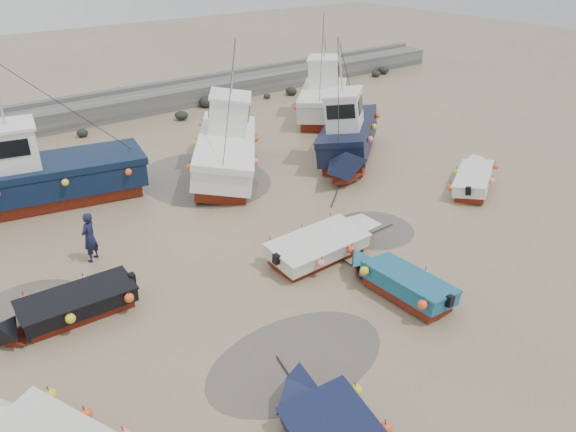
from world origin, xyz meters
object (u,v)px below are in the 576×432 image
at_px(cabin_boat_0, 29,177).
at_px(cabin_boat_3, 324,95).
at_px(dinghy_2, 398,279).
at_px(dinghy_5, 324,242).
at_px(dinghy_3, 476,176).
at_px(cabin_boat_2, 350,136).
at_px(dinghy_4, 65,305).
at_px(cabin_boat_1, 223,144).
at_px(person, 93,260).

distance_m(cabin_boat_0, cabin_boat_3, 18.45).
bearing_deg(dinghy_2, dinghy_5, 93.83).
relative_size(dinghy_3, cabin_boat_2, 0.68).
bearing_deg(cabin_boat_0, dinghy_2, -140.57).
relative_size(dinghy_4, cabin_boat_1, 0.59).
distance_m(dinghy_2, cabin_boat_3, 19.63).
bearing_deg(dinghy_3, dinghy_2, -97.56).
height_order(dinghy_4, dinghy_5, same).
height_order(dinghy_2, dinghy_3, same).
height_order(dinghy_3, cabin_boat_0, cabin_boat_0).
distance_m(cabin_boat_1, cabin_boat_3, 10.44).
relative_size(cabin_boat_1, cabin_boat_2, 1.20).
height_order(cabin_boat_3, person, cabin_boat_3).
bearing_deg(dinghy_2, cabin_boat_3, 54.88).
distance_m(dinghy_5, cabin_boat_2, 9.54).
distance_m(dinghy_3, dinghy_4, 18.13).
distance_m(cabin_boat_0, cabin_boat_1, 8.70).
height_order(cabin_boat_1, person, cabin_boat_1).
bearing_deg(cabin_boat_1, dinghy_5, -64.65).
distance_m(dinghy_4, person, 3.53).
distance_m(dinghy_2, cabin_boat_2, 11.77).
bearing_deg(person, dinghy_4, 21.07).
xyz_separation_m(dinghy_3, cabin_boat_3, (1.83, 12.63, 0.82)).
distance_m(dinghy_2, dinghy_4, 10.27).
bearing_deg(dinghy_5, dinghy_4, -103.27).
height_order(cabin_boat_2, person, cabin_boat_2).
distance_m(dinghy_4, cabin_boat_3, 22.81).
xyz_separation_m(cabin_boat_2, cabin_boat_3, (4.13, 6.71, 0.01)).
bearing_deg(cabin_boat_2, dinghy_5, 92.16).
bearing_deg(dinghy_5, cabin_boat_3, 137.92).
distance_m(dinghy_3, cabin_boat_3, 12.79).
xyz_separation_m(cabin_boat_2, person, (-13.89, -1.47, -1.36)).
distance_m(dinghy_4, cabin_boat_0, 9.06).
bearing_deg(dinghy_3, cabin_boat_3, 142.68).
bearing_deg(cabin_boat_2, dinghy_3, 162.14).
bearing_deg(cabin_boat_0, cabin_boat_2, -95.69).
bearing_deg(dinghy_4, person, -30.51).
bearing_deg(dinghy_3, cabin_boat_0, -151.33).
bearing_deg(dinghy_3, person, -134.45).
bearing_deg(dinghy_4, dinghy_2, -117.75).
distance_m(dinghy_2, person, 10.70).
xyz_separation_m(dinghy_3, cabin_boat_0, (-16.49, 10.40, 0.75)).
height_order(dinghy_4, cabin_boat_3, cabin_boat_3).
relative_size(dinghy_2, person, 2.86).
height_order(dinghy_2, cabin_boat_3, cabin_boat_3).
distance_m(dinghy_3, cabin_boat_2, 6.40).
distance_m(cabin_boat_2, cabin_boat_3, 7.88).
bearing_deg(dinghy_3, dinghy_4, -123.85).
relative_size(dinghy_2, cabin_boat_3, 0.70).
height_order(dinghy_3, cabin_boat_2, cabin_boat_2).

